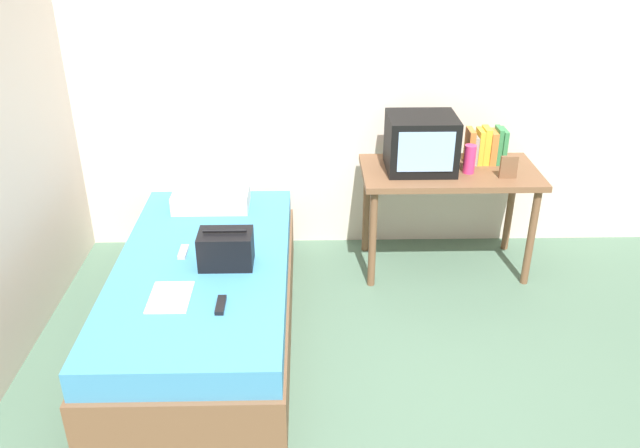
# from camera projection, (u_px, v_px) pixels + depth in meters

# --- Properties ---
(ground_plane) EXTENTS (8.00, 8.00, 0.00)m
(ground_plane) POSITION_uv_depth(u_px,v_px,m) (379.00, 427.00, 3.21)
(ground_plane) COLOR #4C6B56
(wall_back) EXTENTS (5.20, 0.10, 2.60)m
(wall_back) POSITION_uv_depth(u_px,v_px,m) (356.00, 68.00, 4.40)
(wall_back) COLOR beige
(wall_back) RESTS_ON ground
(bed) EXTENTS (1.00, 2.00, 0.49)m
(bed) POSITION_uv_depth(u_px,v_px,m) (205.00, 298.00, 3.81)
(bed) COLOR brown
(bed) RESTS_ON ground
(desk) EXTENTS (1.16, 0.60, 0.73)m
(desk) POSITION_uv_depth(u_px,v_px,m) (449.00, 182.00, 4.32)
(desk) COLOR brown
(desk) RESTS_ON ground
(tv) EXTENTS (0.44, 0.39, 0.36)m
(tv) POSITION_uv_depth(u_px,v_px,m) (421.00, 143.00, 4.21)
(tv) COLOR black
(tv) RESTS_ON desk
(water_bottle) EXTENTS (0.08, 0.08, 0.19)m
(water_bottle) POSITION_uv_depth(u_px,v_px,m) (470.00, 159.00, 4.19)
(water_bottle) COLOR #E53372
(water_bottle) RESTS_ON desk
(book_row) EXTENTS (0.26, 0.16, 0.25)m
(book_row) POSITION_uv_depth(u_px,v_px,m) (486.00, 146.00, 4.34)
(book_row) COLOR #CC7233
(book_row) RESTS_ON desk
(picture_frame) EXTENTS (0.11, 0.02, 0.15)m
(picture_frame) POSITION_uv_depth(u_px,v_px,m) (509.00, 167.00, 4.12)
(picture_frame) COLOR brown
(picture_frame) RESTS_ON desk
(pillow) EXTENTS (0.49, 0.29, 0.12)m
(pillow) POSITION_uv_depth(u_px,v_px,m) (211.00, 199.00, 4.30)
(pillow) COLOR silver
(pillow) RESTS_ON bed
(handbag) EXTENTS (0.30, 0.20, 0.22)m
(handbag) POSITION_uv_depth(u_px,v_px,m) (226.00, 249.00, 3.62)
(handbag) COLOR black
(handbag) RESTS_ON bed
(magazine) EXTENTS (0.21, 0.29, 0.01)m
(magazine) POSITION_uv_depth(u_px,v_px,m) (170.00, 297.00, 3.36)
(magazine) COLOR white
(magazine) RESTS_ON bed
(remote_dark) EXTENTS (0.04, 0.16, 0.02)m
(remote_dark) POSITION_uv_depth(u_px,v_px,m) (221.00, 305.00, 3.28)
(remote_dark) COLOR black
(remote_dark) RESTS_ON bed
(remote_silver) EXTENTS (0.04, 0.14, 0.02)m
(remote_silver) POSITION_uv_depth(u_px,v_px,m) (183.00, 252.00, 3.77)
(remote_silver) COLOR #B7B7BC
(remote_silver) RESTS_ON bed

